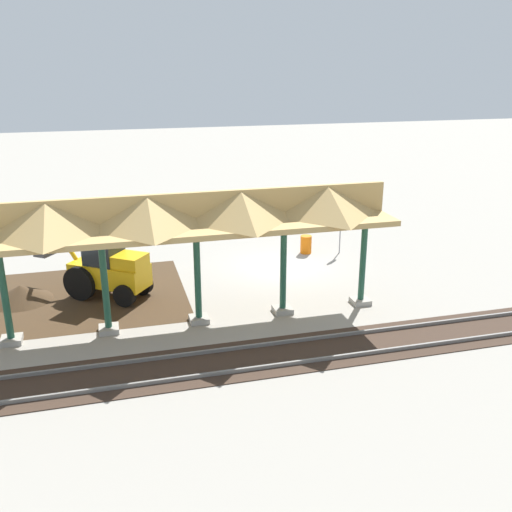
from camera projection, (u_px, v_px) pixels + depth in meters
name	position (u px, v px, depth m)	size (l,w,h in m)	color
ground_plane	(281.00, 267.00, 26.80)	(120.00, 120.00, 0.00)	gray
dirt_work_zone	(67.00, 298.00, 23.25)	(9.53, 7.00, 0.01)	#42301E
platform_canopy	(148.00, 216.00, 19.42)	(17.46, 3.20, 4.90)	#9E998E
rail_tracks	(352.00, 345.00, 19.34)	(60.00, 2.58, 0.15)	slate
stop_sign	(341.00, 221.00, 28.20)	(0.65, 0.44, 2.31)	gray
backhoe	(106.00, 267.00, 23.09)	(4.75, 3.90, 2.82)	#EAB214
dirt_mound	(22.00, 300.00, 23.05)	(4.97, 4.97, 1.29)	#42301E
traffic_barrel	(306.00, 244.00, 28.60)	(0.56, 0.56, 0.90)	orange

